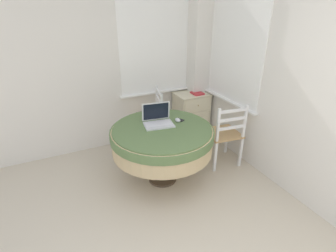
# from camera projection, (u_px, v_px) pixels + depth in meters

# --- Properties ---
(corner_room_shell) EXTENTS (4.18, 4.95, 2.55)m
(corner_room_shell) POSITION_uv_depth(u_px,v_px,m) (194.00, 78.00, 3.05)
(corner_room_shell) COLOR silver
(corner_room_shell) RESTS_ON ground_plane
(round_dining_table) EXTENTS (1.23, 1.23, 0.74)m
(round_dining_table) POSITION_uv_depth(u_px,v_px,m) (162.00, 138.00, 3.14)
(round_dining_table) COLOR #4C3D2D
(round_dining_table) RESTS_ON ground_plane
(laptop) EXTENTS (0.38, 0.31, 0.25)m
(laptop) POSITION_uv_depth(u_px,v_px,m) (158.00, 120.00, 3.15)
(laptop) COLOR silver
(laptop) RESTS_ON round_dining_table
(computer_mouse) EXTENTS (0.06, 0.09, 0.05)m
(computer_mouse) POSITION_uv_depth(u_px,v_px,m) (178.00, 120.00, 3.22)
(computer_mouse) COLOR silver
(computer_mouse) RESTS_ON round_dining_table
(cell_phone) EXTENTS (0.09, 0.12, 0.01)m
(cell_phone) POSITION_uv_depth(u_px,v_px,m) (180.00, 120.00, 3.27)
(cell_phone) COLOR black
(cell_phone) RESTS_ON round_dining_table
(dining_chair_near_back_window) EXTENTS (0.52, 0.52, 0.91)m
(dining_chair_near_back_window) POSITION_uv_depth(u_px,v_px,m) (150.00, 119.00, 4.01)
(dining_chair_near_back_window) COLOR tan
(dining_chair_near_back_window) RESTS_ON ground_plane
(dining_chair_near_right_window) EXTENTS (0.49, 0.49, 0.91)m
(dining_chair_near_right_window) POSITION_uv_depth(u_px,v_px,m) (224.00, 134.00, 3.54)
(dining_chair_near_right_window) COLOR tan
(dining_chair_near_right_window) RESTS_ON ground_plane
(corner_cabinet) EXTENTS (0.54, 0.43, 0.74)m
(corner_cabinet) POSITION_uv_depth(u_px,v_px,m) (191.00, 114.00, 4.38)
(corner_cabinet) COLOR beige
(corner_cabinet) RESTS_ON ground_plane
(book_on_cabinet) EXTENTS (0.17, 0.19, 0.02)m
(book_on_cabinet) POSITION_uv_depth(u_px,v_px,m) (197.00, 93.00, 4.18)
(book_on_cabinet) COLOR #BC3338
(book_on_cabinet) RESTS_ON corner_cabinet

